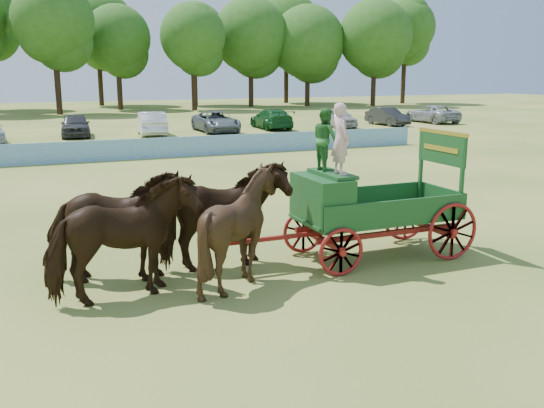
{
  "coord_description": "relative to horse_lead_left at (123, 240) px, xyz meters",
  "views": [
    {
      "loc": [
        -9.99,
        -12.9,
        4.43
      ],
      "look_at": [
        -4.49,
        0.15,
        1.3
      ],
      "focal_mm": 40.0,
      "sensor_mm": 36.0,
      "label": 1
    }
  ],
  "objects": [
    {
      "name": "farm_dray",
      "position": [
        5.37,
        0.57,
        0.37
      ],
      "size": [
        6.0,
        2.0,
        3.74
      ],
      "color": "maroon",
      "rests_on": "ground"
    },
    {
      "name": "horse_wheel_left",
      "position": [
        2.4,
        0.0,
        0.0
      ],
      "size": [
        2.37,
        2.14,
        2.46
      ],
      "primitive_type": "imported",
      "rotation": [
        0.0,
        0.0,
        1.5
      ],
      "color": "black",
      "rests_on": "ground"
    },
    {
      "name": "parked_cars",
      "position": [
        7.85,
        31.39,
        -0.47
      ],
      "size": [
        51.43,
        6.52,
        1.64
      ],
      "color": "silver",
      "rests_on": "ground"
    },
    {
      "name": "sponsor_banner",
      "position": [
        7.27,
        19.4,
        -0.7
      ],
      "size": [
        26.0,
        0.08,
        1.05
      ],
      "primitive_type": "cube",
      "color": "#1D62A1",
      "rests_on": "ground"
    },
    {
      "name": "horse_wheel_right",
      "position": [
        2.4,
        1.1,
        0.0
      ],
      "size": [
        2.91,
        1.34,
        2.45
      ],
      "primitive_type": "imported",
      "rotation": [
        0.0,
        0.0,
        1.58
      ],
      "color": "black",
      "rests_on": "ground"
    },
    {
      "name": "horse_lead_right",
      "position": [
        0.0,
        1.1,
        0.0
      ],
      "size": [
        3.14,
        2.03,
        2.45
      ],
      "primitive_type": "imported",
      "rotation": [
        0.0,
        0.0,
        1.31
      ],
      "color": "black",
      "rests_on": "ground"
    },
    {
      "name": "ground",
      "position": [
        8.27,
        1.4,
        -1.23
      ],
      "size": [
        160.0,
        160.0,
        0.0
      ],
      "primitive_type": "plane",
      "color": "#AAA14D",
      "rests_on": "ground"
    },
    {
      "name": "horse_lead_left",
      "position": [
        0.0,
        0.0,
        0.0
      ],
      "size": [
        3.08,
        1.77,
        2.45
      ],
      "primitive_type": "imported",
      "rotation": [
        0.0,
        0.0,
        1.73
      ],
      "color": "black",
      "rests_on": "ground"
    },
    {
      "name": "treeline",
      "position": [
        4.58,
        61.63,
        8.1
      ],
      "size": [
        91.36,
        23.42,
        15.64
      ],
      "color": "#382314",
      "rests_on": "ground"
    }
  ]
}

